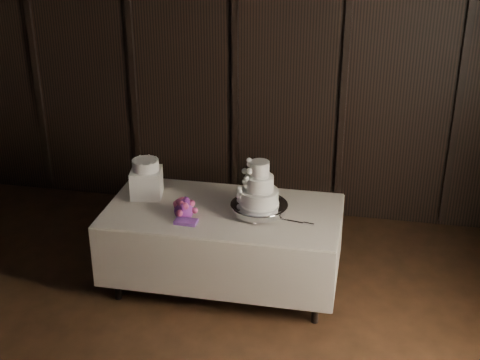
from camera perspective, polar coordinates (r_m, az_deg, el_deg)
name	(u,v)px	position (r m, az deg, el deg)	size (l,w,h in m)	color
room	(106,242)	(3.76, -11.40, -5.20)	(6.08, 7.08, 3.08)	black
display_table	(223,245)	(5.83, -1.45, -5.55)	(1.99, 1.04, 0.76)	beige
cake_stand	(259,209)	(5.58, 1.64, -2.48)	(0.48, 0.48, 0.09)	silver
wedding_cake	(256,188)	(5.48, 1.34, -0.70)	(0.37, 0.32, 0.38)	white
bouquet	(184,209)	(5.55, -4.82, -2.50)	(0.29, 0.39, 0.19)	#DB5383
box_pedestal	(147,183)	(5.91, -7.97, -0.24)	(0.26, 0.26, 0.25)	white
small_cake	(146,165)	(5.84, -8.07, 1.28)	(0.23, 0.23, 0.09)	white
cake_knife	(287,220)	(5.49, 4.03, -3.44)	(0.37, 0.02, 0.01)	silver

